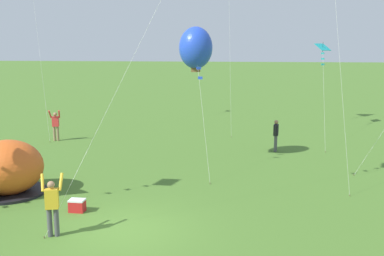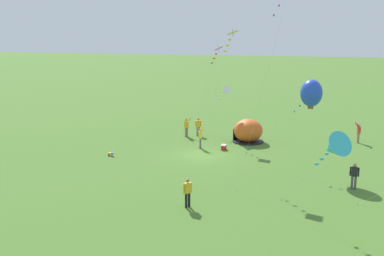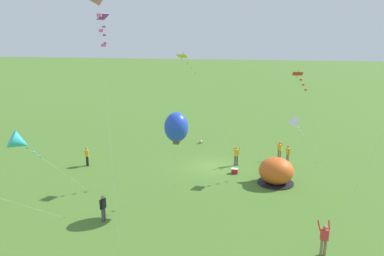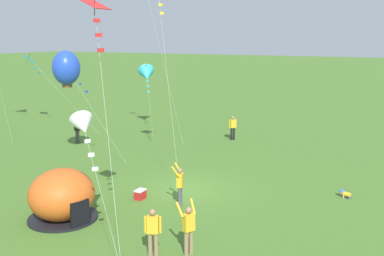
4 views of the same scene
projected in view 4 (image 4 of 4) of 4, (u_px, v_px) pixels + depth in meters
ground_plane at (188, 190)px, 21.79m from camera, size 300.00×300.00×0.00m
popup_tent at (62, 196)px, 18.11m from camera, size 2.81×2.81×2.10m
cooler_box at (140, 194)px, 20.52m from camera, size 0.54×0.38×0.44m
toddler_crawling at (345, 194)px, 20.69m from camera, size 0.36×0.55×0.32m
person_watching_sky at (180, 184)px, 19.52m from camera, size 0.70×0.57×1.89m
person_center_field at (153, 231)px, 14.94m from camera, size 0.38×0.54×1.72m
person_far_back at (233, 127)px, 32.08m from camera, size 0.47×0.43×1.72m
person_with_toddler at (77, 129)px, 31.15m from camera, size 0.30×0.58×1.72m
person_flying_kite at (189, 227)px, 15.12m from camera, size 0.72×0.65×1.89m
kite_red at (96, 15)px, 13.92m from camera, size 3.37×3.39×8.68m
kite_blue at (66, 68)px, 25.41m from camera, size 1.80×4.09×6.52m
kite_cyan at (147, 75)px, 35.49m from camera, size 4.43×3.66×5.16m
kite_white at (83, 126)px, 15.10m from camera, size 2.93×4.00×4.88m
kite_teal at (31, 61)px, 36.56m from camera, size 1.36×8.27×5.91m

